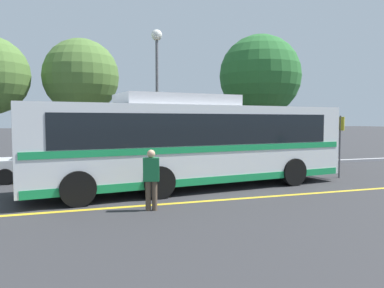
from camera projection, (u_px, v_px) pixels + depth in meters
ground_plane at (159, 188)px, 13.06m from camera, size 220.00×220.00×0.00m
lane_strip_0 at (215, 200)px, 11.09m from camera, size 31.35×0.20×0.01m
curb_strip at (160, 169)px, 17.78m from camera, size 39.35×0.36×0.15m
transit_bus at (192, 141)px, 13.07m from camera, size 11.86×4.00×3.24m
parked_car_1 at (43, 162)px, 14.88m from camera, size 3.95×1.79×1.47m
parked_car_2 at (162, 158)px, 16.96m from camera, size 4.80×1.99×1.33m
parked_car_3 at (282, 153)px, 18.66m from camera, size 4.33×1.91×1.50m
pedestrian_1 at (151, 176)px, 9.83m from camera, size 0.46×0.32×1.61m
bus_stop_sign at (340, 139)px, 15.39m from camera, size 0.08×0.40×2.57m
street_lamp at (157, 67)px, 18.23m from camera, size 0.53×0.53×6.77m
tree_0 at (260, 76)px, 22.47m from camera, size 4.88×4.88×7.49m
tree_3 at (81, 77)px, 19.28m from camera, size 3.87×3.87×6.56m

